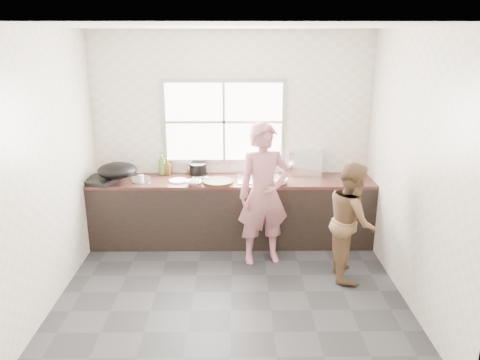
{
  "coord_description": "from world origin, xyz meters",
  "views": [
    {
      "loc": [
        0.05,
        -4.42,
        2.63
      ],
      "look_at": [
        0.1,
        0.65,
        1.05
      ],
      "focal_mm": 35.0,
      "sensor_mm": 36.0,
      "label": 1
    }
  ],
  "objects_px": {
    "bottle_brown_short": "(192,169)",
    "wok": "(117,170)",
    "glass_jar": "(141,179)",
    "pot_lid_right": "(141,178)",
    "bottle_green": "(163,164)",
    "bowl_held": "(274,182)",
    "bowl_mince": "(194,183)",
    "black_pot": "(198,169)",
    "bottle_brown_tall": "(167,167)",
    "woman": "(264,199)",
    "pot_lid_left": "(142,181)",
    "dish_rack": "(306,162)",
    "cutting_board": "(218,182)",
    "person_side": "(351,221)",
    "burner": "(100,180)",
    "bowl_crabs": "(278,182)",
    "plate_food": "(178,181)"
  },
  "relations": [
    {
      "from": "black_pot",
      "to": "glass_jar",
      "type": "height_order",
      "value": "black_pot"
    },
    {
      "from": "black_pot",
      "to": "bottle_green",
      "type": "distance_m",
      "value": 0.47
    },
    {
      "from": "bowl_mince",
      "to": "cutting_board",
      "type": "bearing_deg",
      "value": 8.07
    },
    {
      "from": "burner",
      "to": "bowl_mince",
      "type": "bearing_deg",
      "value": -4.38
    },
    {
      "from": "bowl_held",
      "to": "pot_lid_right",
      "type": "xyz_separation_m",
      "value": [
        -1.69,
        0.25,
        -0.03
      ]
    },
    {
      "from": "pot_lid_right",
      "to": "cutting_board",
      "type": "bearing_deg",
      "value": -11.56
    },
    {
      "from": "glass_jar",
      "to": "dish_rack",
      "type": "xyz_separation_m",
      "value": [
        2.11,
        0.34,
        0.11
      ]
    },
    {
      "from": "person_side",
      "to": "bottle_brown_short",
      "type": "relative_size",
      "value": 8.65
    },
    {
      "from": "glass_jar",
      "to": "wok",
      "type": "distance_m",
      "value": 0.31
    },
    {
      "from": "glass_jar",
      "to": "pot_lid_right",
      "type": "relative_size",
      "value": 0.38
    },
    {
      "from": "wok",
      "to": "glass_jar",
      "type": "bearing_deg",
      "value": -2.17
    },
    {
      "from": "burner",
      "to": "glass_jar",
      "type": "bearing_deg",
      "value": 0.48
    },
    {
      "from": "person_side",
      "to": "plate_food",
      "type": "relative_size",
      "value": 5.65
    },
    {
      "from": "woman",
      "to": "pot_lid_left",
      "type": "bearing_deg",
      "value": 151.38
    },
    {
      "from": "bottle_brown_short",
      "to": "wok",
      "type": "distance_m",
      "value": 0.96
    },
    {
      "from": "glass_jar",
      "to": "cutting_board",
      "type": "bearing_deg",
      "value": -3.21
    },
    {
      "from": "plate_food",
      "to": "wok",
      "type": "bearing_deg",
      "value": -178.17
    },
    {
      "from": "bowl_held",
      "to": "bottle_green",
      "type": "bearing_deg",
      "value": 162.94
    },
    {
      "from": "bowl_crabs",
      "to": "pot_lid_right",
      "type": "bearing_deg",
      "value": 171.97
    },
    {
      "from": "person_side",
      "to": "dish_rack",
      "type": "height_order",
      "value": "person_side"
    },
    {
      "from": "bottle_green",
      "to": "burner",
      "type": "distance_m",
      "value": 0.82
    },
    {
      "from": "plate_food",
      "to": "pot_lid_right",
      "type": "xyz_separation_m",
      "value": [
        -0.49,
        0.12,
        -0.0
      ]
    },
    {
      "from": "bowl_crabs",
      "to": "glass_jar",
      "type": "bearing_deg",
      "value": 176.8
    },
    {
      "from": "bottle_green",
      "to": "pot_lid_left",
      "type": "relative_size",
      "value": 1.15
    },
    {
      "from": "bowl_crabs",
      "to": "bottle_brown_short",
      "type": "xyz_separation_m",
      "value": [
        -1.11,
        0.44,
        0.05
      ]
    },
    {
      "from": "bowl_held",
      "to": "bowl_crabs",
      "type": "bearing_deg",
      "value": 0.0
    },
    {
      "from": "woman",
      "to": "pot_lid_left",
      "type": "height_order",
      "value": "woman"
    },
    {
      "from": "plate_food",
      "to": "black_pot",
      "type": "bearing_deg",
      "value": 49.46
    },
    {
      "from": "burner",
      "to": "dish_rack",
      "type": "distance_m",
      "value": 2.66
    },
    {
      "from": "woman",
      "to": "bowl_crabs",
      "type": "relative_size",
      "value": 8.33
    },
    {
      "from": "glass_jar",
      "to": "wok",
      "type": "height_order",
      "value": "wok"
    },
    {
      "from": "bowl_held",
      "to": "bottle_brown_tall",
      "type": "xyz_separation_m",
      "value": [
        -1.38,
        0.44,
        0.07
      ]
    },
    {
      "from": "black_pot",
      "to": "dish_rack",
      "type": "height_order",
      "value": "dish_rack"
    },
    {
      "from": "bottle_brown_tall",
      "to": "bottle_brown_short",
      "type": "height_order",
      "value": "bottle_brown_tall"
    },
    {
      "from": "glass_jar",
      "to": "bottle_brown_short",
      "type": "bearing_deg",
      "value": 29.88
    },
    {
      "from": "person_side",
      "to": "dish_rack",
      "type": "bearing_deg",
      "value": 20.08
    },
    {
      "from": "bottle_green",
      "to": "bowl_mince",
      "type": "bearing_deg",
      "value": -44.25
    },
    {
      "from": "bowl_held",
      "to": "glass_jar",
      "type": "distance_m",
      "value": 1.66
    },
    {
      "from": "bottle_brown_short",
      "to": "wok",
      "type": "height_order",
      "value": "wok"
    },
    {
      "from": "wok",
      "to": "bowl_mince",
      "type": "bearing_deg",
      "value": -6.29
    },
    {
      "from": "bowl_crabs",
      "to": "bowl_held",
      "type": "height_order",
      "value": "bowl_held"
    },
    {
      "from": "cutting_board",
      "to": "pot_lid_right",
      "type": "bearing_deg",
      "value": 168.44
    },
    {
      "from": "black_pot",
      "to": "pot_lid_right",
      "type": "relative_size",
      "value": 0.87
    },
    {
      "from": "black_pot",
      "to": "bottle_brown_tall",
      "type": "bearing_deg",
      "value": 174.25
    },
    {
      "from": "pot_lid_right",
      "to": "bottle_green",
      "type": "bearing_deg",
      "value": 37.03
    },
    {
      "from": "bowl_mince",
      "to": "glass_jar",
      "type": "bearing_deg",
      "value": 171.92
    },
    {
      "from": "bowl_mince",
      "to": "pot_lid_right",
      "type": "relative_size",
      "value": 0.76
    },
    {
      "from": "bottle_brown_short",
      "to": "burner",
      "type": "height_order",
      "value": "bottle_brown_short"
    },
    {
      "from": "woman",
      "to": "bowl_crabs",
      "type": "xyz_separation_m",
      "value": [
        0.2,
        0.34,
        0.1
      ]
    },
    {
      "from": "bowl_held",
      "to": "dish_rack",
      "type": "xyz_separation_m",
      "value": [
        0.46,
        0.44,
        0.13
      ]
    }
  ]
}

